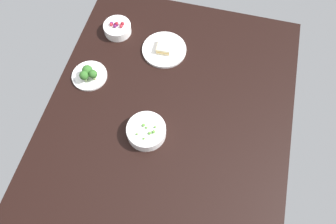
{
  "coord_description": "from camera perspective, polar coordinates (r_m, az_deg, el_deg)",
  "views": [
    {
      "loc": [
        64.23,
        16.13,
        138.05
      ],
      "look_at": [
        0.0,
        0.0,
        6.0
      ],
      "focal_mm": 33.97,
      "sensor_mm": 36.0,
      "label": 1
    }
  ],
  "objects": [
    {
      "name": "bowl_peas",
      "position": [
        1.43,
        -3.91,
        -3.42
      ],
      "size": [
        17.8,
        17.8,
        6.91
      ],
      "color": "white",
      "rests_on": "dining_table"
    },
    {
      "name": "plate_broccoli",
      "position": [
        1.62,
        -14.03,
        6.57
      ],
      "size": [
        17.45,
        17.45,
        7.98
      ],
      "color": "white",
      "rests_on": "dining_table"
    },
    {
      "name": "bowl_berries",
      "position": [
        1.77,
        -9.07,
        14.66
      ],
      "size": [
        14.65,
        14.65,
        6.96
      ],
      "color": "white",
      "rests_on": "dining_table"
    },
    {
      "name": "dining_table",
      "position": [
        1.51,
        0.0,
        -0.68
      ],
      "size": [
        142.11,
        114.54,
        4.0
      ],
      "primitive_type": "cube",
      "color": "black",
      "rests_on": "ground"
    },
    {
      "name": "plate_sandwich",
      "position": [
        1.68,
        -0.68,
        11.24
      ],
      "size": [
        22.98,
        22.98,
        4.63
      ],
      "color": "white",
      "rests_on": "dining_table"
    }
  ]
}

